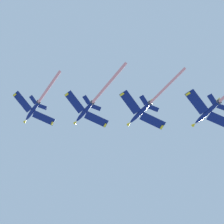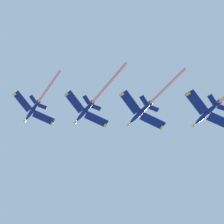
{
  "view_description": "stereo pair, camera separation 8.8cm",
  "coord_description": "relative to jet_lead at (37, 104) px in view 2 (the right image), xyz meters",
  "views": [
    {
      "loc": [
        -4.11,
        -48.43,
        1.83
      ],
      "look_at": [
        17.17,
        -48.68,
        139.75
      ],
      "focal_mm": 60.11,
      "sensor_mm": 36.0,
      "label": 1
    },
    {
      "loc": [
        -4.1,
        -48.35,
        1.83
      ],
      "look_at": [
        17.17,
        -48.68,
        139.75
      ],
      "focal_mm": 60.11,
      "sensor_mm": 36.0,
      "label": 2
    }
  ],
  "objects": [
    {
      "name": "jet_second",
      "position": [
        -1.81,
        -22.28,
        -8.35
      ],
      "size": [
        25.64,
        23.44,
        17.22
      ],
      "color": "navy"
    },
    {
      "name": "jet_lead",
      "position": [
        0.0,
        0.0,
        0.0
      ],
      "size": [
        23.14,
        21.28,
        15.65
      ],
      "color": "navy"
    },
    {
      "name": "jet_third",
      "position": [
        -1.6,
        -41.98,
        -15.39
      ],
      "size": [
        23.23,
        21.61,
        15.57
      ],
      "color": "navy"
    },
    {
      "name": "jet_fourth",
      "position": [
        -3.85,
        -64.84,
        -23.0
      ],
      "size": [
        24.83,
        22.33,
        16.35
      ],
      "color": "navy"
    }
  ]
}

